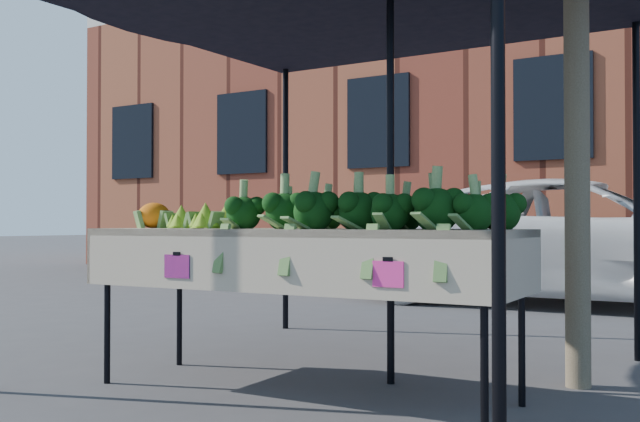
# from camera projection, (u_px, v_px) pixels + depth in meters

# --- Properties ---
(ground) EXTENTS (90.00, 90.00, 0.00)m
(ground) POSITION_uv_depth(u_px,v_px,m) (277.00, 386.00, 4.22)
(ground) COLOR #37373A
(table) EXTENTS (2.43, 0.91, 0.90)m
(table) POSITION_uv_depth(u_px,v_px,m) (301.00, 311.00, 4.03)
(table) COLOR #BDAC92
(table) RESTS_ON ground
(canopy) EXTENTS (3.16, 3.16, 2.74)m
(canopy) POSITION_uv_depth(u_px,v_px,m) (345.00, 152.00, 4.56)
(canopy) COLOR black
(canopy) RESTS_ON ground
(broccoli_heap) EXTENTS (1.60, 0.57, 0.25)m
(broccoli_heap) POSITION_uv_depth(u_px,v_px,m) (366.00, 205.00, 3.86)
(broccoli_heap) COLOR black
(broccoli_heap) RESTS_ON table
(romanesco_cluster) EXTENTS (0.43, 0.47, 0.20)m
(romanesco_cluster) POSITION_uv_depth(u_px,v_px,m) (206.00, 212.00, 4.38)
(romanesco_cluster) COLOR #7FBD26
(romanesco_cluster) RESTS_ON table
(cauliflower_pair) EXTENTS (0.20, 0.20, 0.18)m
(cauliflower_pair) POSITION_uv_depth(u_px,v_px,m) (154.00, 214.00, 4.56)
(cauliflower_pair) COLOR orange
(cauliflower_pair) RESTS_ON table
(vehicle) EXTENTS (1.56, 2.46, 5.19)m
(vehicle) POSITION_uv_depth(u_px,v_px,m) (583.00, 79.00, 8.54)
(vehicle) COLOR white
(vehicle) RESTS_ON ground
(street_tree) EXTENTS (2.07, 2.07, 4.07)m
(street_tree) POSITION_uv_depth(u_px,v_px,m) (576.00, 30.00, 4.23)
(street_tree) COLOR #1E4C14
(street_tree) RESTS_ON ground
(building_left) EXTENTS (12.00, 8.00, 9.00)m
(building_left) POSITION_uv_depth(u_px,v_px,m) (401.00, 69.00, 17.12)
(building_left) COLOR maroon
(building_left) RESTS_ON ground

